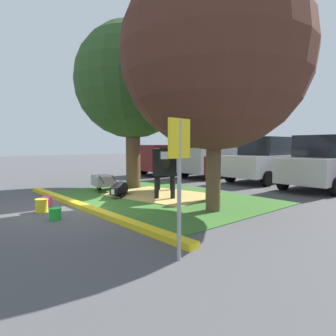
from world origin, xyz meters
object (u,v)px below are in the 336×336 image
object	(u,v)px
shade_tree_right	(215,56)
bucket_green	(55,213)
bucket_pink	(46,201)
sedan_red	(266,160)
bucket_yellow	(42,205)
sedan_silver	(325,163)
cow_holstein	(165,161)
person_handler	(210,174)
wheelbarrow	(102,181)
parking_sign	(179,161)
pickup_truck_maroon	(180,154)
shade_tree_left	(132,82)
calf_lying	(120,189)
suv_dark_grey	(218,152)

from	to	relation	value
shade_tree_right	bucket_green	size ratio (longest dim) A/B	21.29
bucket_pink	sedan_red	size ratio (longest dim) A/B	0.07
bucket_yellow	sedan_silver	world-z (taller)	sedan_silver
cow_holstein	person_handler	bearing A→B (deg)	11.91
sedan_red	sedan_silver	xyz separation A→B (m)	(2.65, -0.33, 0.00)
wheelbarrow	parking_sign	xyz separation A→B (m)	(6.36, -2.20, 1.05)
bucket_green	pickup_truck_maroon	size ratio (longest dim) A/B	0.05
shade_tree_left	bucket_green	world-z (taller)	shade_tree_left
shade_tree_left	sedan_red	size ratio (longest dim) A/B	1.42
person_handler	pickup_truck_maroon	distance (m)	8.51
wheelbarrow	parking_sign	distance (m)	6.81
shade_tree_right	person_handler	xyz separation A→B (m)	(-0.91, 0.93, -3.00)
wheelbarrow	sedan_red	distance (m)	7.42
wheelbarrow	pickup_truck_maroon	size ratio (longest dim) A/B	0.30
calf_lying	pickup_truck_maroon	world-z (taller)	pickup_truck_maroon
cow_holstein	bucket_green	xyz separation A→B (m)	(0.77, -3.88, -0.99)
shade_tree_right	suv_dark_grey	bearing A→B (deg)	128.77
shade_tree_right	suv_dark_grey	world-z (taller)	shade_tree_right
calf_lying	bucket_pink	distance (m)	2.36
cow_holstein	bucket_yellow	bearing A→B (deg)	-92.71
person_handler	sedan_silver	size ratio (longest dim) A/B	0.35
cow_holstein	bucket_pink	distance (m)	3.77
wheelbarrow	parking_sign	world-z (taller)	parking_sign
wheelbarrow	bucket_pink	xyz separation A→B (m)	(1.31, -2.39, -0.24)
bucket_pink	bucket_yellow	xyz separation A→B (m)	(0.58, -0.31, 0.03)
sedan_silver	bucket_green	bearing A→B (deg)	-102.40
shade_tree_right	pickup_truck_maroon	distance (m)	10.17
bucket_green	sedan_silver	world-z (taller)	sedan_silver
cow_holstein	sedan_red	xyz separation A→B (m)	(0.20, 5.87, -0.15)
bucket_yellow	person_handler	bearing A→B (deg)	66.53
person_handler	sedan_red	size ratio (longest dim) A/B	0.35
bucket_green	calf_lying	bearing A→B (deg)	121.16
bucket_pink	bucket_green	xyz separation A→B (m)	(1.53, -0.32, -0.01)
wheelbarrow	bucket_yellow	bearing A→B (deg)	-55.02
bucket_yellow	suv_dark_grey	distance (m)	10.04
shade_tree_left	cow_holstein	distance (m)	3.65
shade_tree_left	person_handler	bearing A→B (deg)	1.89
shade_tree_right	parking_sign	bearing A→B (deg)	-58.20
wheelbarrow	suv_dark_grey	world-z (taller)	suv_dark_grey
person_handler	bucket_yellow	world-z (taller)	person_handler
person_handler	bucket_green	world-z (taller)	person_handler
person_handler	parking_sign	xyz separation A→B (m)	(2.64, -3.72, 0.62)
cow_holstein	suv_dark_grey	xyz separation A→B (m)	(-2.58, 5.82, 0.14)
wheelbarrow	sedan_silver	bearing A→B (deg)	53.76
wheelbarrow	parking_sign	size ratio (longest dim) A/B	0.79
person_handler	calf_lying	bearing A→B (deg)	-148.05
suv_dark_grey	shade_tree_right	bearing A→B (deg)	-51.23
shade_tree_right	suv_dark_grey	xyz separation A→B (m)	(-5.14, 6.41, -2.55)
bucket_yellow	pickup_truck_maroon	bearing A→B (deg)	117.91
cow_holstein	pickup_truck_maroon	world-z (taller)	pickup_truck_maroon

